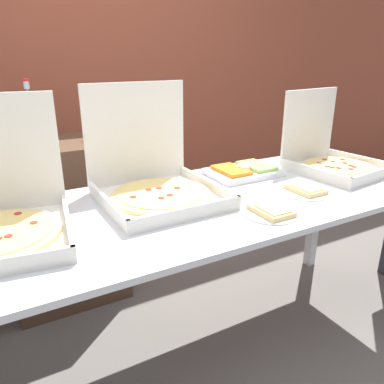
# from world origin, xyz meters

# --- Properties ---
(ground_plane) EXTENTS (16.00, 16.00, 0.00)m
(ground_plane) POSITION_xyz_m (0.00, 0.00, 0.00)
(ground_plane) COLOR slate
(brick_wall_behind) EXTENTS (10.00, 0.06, 2.80)m
(brick_wall_behind) POSITION_xyz_m (0.00, 1.70, 1.40)
(brick_wall_behind) COLOR brown
(brick_wall_behind) RESTS_ON ground_plane
(buffet_table) EXTENTS (2.50, 0.86, 0.85)m
(buffet_table) POSITION_xyz_m (0.00, 0.00, 0.76)
(buffet_table) COLOR silver
(buffet_table) RESTS_ON ground_plane
(pizza_box_near_right) EXTENTS (0.50, 0.52, 0.49)m
(pizza_box_near_right) POSITION_xyz_m (-0.11, 0.14, 0.94)
(pizza_box_near_right) COLOR silver
(pizza_box_near_right) RESTS_ON buffet_table
(pizza_box_near_left) EXTENTS (0.48, 0.49, 0.43)m
(pizza_box_near_left) POSITION_xyz_m (0.91, 0.06, 0.93)
(pizza_box_near_left) COLOR silver
(pizza_box_near_left) RESTS_ON buffet_table
(paper_plate_front_center) EXTENTS (0.22, 0.22, 0.03)m
(paper_plate_front_center) POSITION_xyz_m (0.22, -0.26, 0.86)
(paper_plate_front_center) COLOR white
(paper_plate_front_center) RESTS_ON buffet_table
(paper_plate_front_right) EXTENTS (0.24, 0.24, 0.03)m
(paper_plate_front_right) POSITION_xyz_m (0.52, -0.14, 0.86)
(paper_plate_front_right) COLOR white
(paper_plate_front_right) RESTS_ON buffet_table
(veggie_tray) EXTENTS (0.36, 0.26, 0.05)m
(veggie_tray) POSITION_xyz_m (0.44, 0.22, 0.87)
(veggie_tray) COLOR white
(veggie_tray) RESTS_ON buffet_table
(sideboard_podium) EXTENTS (0.66, 0.52, 0.99)m
(sideboard_podium) POSITION_xyz_m (-0.41, 0.89, 0.49)
(sideboard_podium) COLOR #4C3323
(sideboard_podium) RESTS_ON ground_plane
(soda_bottle) EXTENTS (0.08, 0.08, 0.35)m
(soda_bottle) POSITION_xyz_m (-0.50, 0.92, 1.14)
(soda_bottle) COLOR #B7BCC1
(soda_bottle) RESTS_ON sideboard_podium
(soda_can_silver) EXTENTS (0.07, 0.07, 0.12)m
(soda_can_silver) POSITION_xyz_m (-0.18, 0.86, 1.05)
(soda_can_silver) COLOR silver
(soda_can_silver) RESTS_ON sideboard_podium
(soda_can_colored) EXTENTS (0.07, 0.07, 0.12)m
(soda_can_colored) POSITION_xyz_m (-0.58, 0.79, 1.05)
(soda_can_colored) COLOR #334CB2
(soda_can_colored) RESTS_ON sideboard_podium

